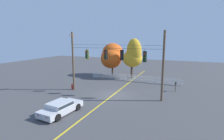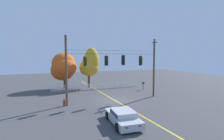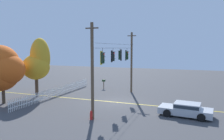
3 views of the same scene
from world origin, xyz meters
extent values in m
plane|color=#424244|center=(0.00, 0.00, 0.00)|extent=(80.00, 80.00, 0.00)
cube|color=gold|center=(0.00, 0.00, 0.00)|extent=(0.16, 36.00, 0.01)
cylinder|color=brown|center=(-5.81, 0.00, 3.88)|extent=(0.25, 0.25, 7.76)
cylinder|color=brown|center=(5.81, 0.00, 3.88)|extent=(0.25, 0.25, 7.76)
cube|color=brown|center=(-5.81, 0.00, 7.31)|extent=(0.10, 1.10, 0.10)
cube|color=brown|center=(5.81, 0.00, 7.31)|extent=(0.10, 1.10, 0.10)
cylinder|color=black|center=(0.00, 0.00, 5.75)|extent=(11.43, 0.02, 0.02)
cylinder|color=black|center=(0.00, -0.25, 6.15)|extent=(11.43, 0.02, 0.02)
cylinder|color=black|center=(-3.70, 0.00, 5.56)|extent=(0.03, 0.03, 0.37)
cube|color=yellow|center=(-3.70, 0.13, 4.88)|extent=(0.43, 0.02, 1.23)
cube|color=#1E3323|center=(-3.70, 0.00, 4.88)|extent=(0.30, 0.24, 0.99)
cylinder|color=red|center=(-3.70, -0.14, 5.21)|extent=(0.20, 0.03, 0.20)
cube|color=#1E3323|center=(-3.70, -0.18, 5.33)|extent=(0.22, 0.12, 0.06)
cylinder|color=#463B09|center=(-3.70, -0.14, 4.88)|extent=(0.20, 0.03, 0.20)
cube|color=#1E3323|center=(-3.70, -0.18, 5.00)|extent=(0.22, 0.12, 0.06)
cylinder|color=#073513|center=(-3.70, -0.14, 4.55)|extent=(0.20, 0.03, 0.20)
cube|color=#1E3323|center=(-3.70, -0.18, 4.67)|extent=(0.22, 0.12, 0.06)
cylinder|color=black|center=(-1.06, 0.00, 5.58)|extent=(0.03, 0.03, 0.35)
cube|color=black|center=(-1.06, 0.13, 4.93)|extent=(0.43, 0.02, 1.18)
cube|color=black|center=(-1.06, 0.00, 4.93)|extent=(0.30, 0.24, 0.95)
cylinder|color=red|center=(-1.06, -0.14, 5.25)|extent=(0.20, 0.03, 0.20)
cube|color=black|center=(-1.06, -0.18, 5.36)|extent=(0.22, 0.12, 0.06)
cylinder|color=#463B09|center=(-1.06, -0.14, 4.93)|extent=(0.20, 0.03, 0.20)
cube|color=black|center=(-1.06, -0.18, 5.05)|extent=(0.22, 0.12, 0.06)
cylinder|color=#073513|center=(-1.06, -0.14, 4.61)|extent=(0.20, 0.03, 0.20)
cube|color=black|center=(-1.06, -0.18, 4.73)|extent=(0.22, 0.12, 0.06)
cylinder|color=black|center=(1.10, 0.00, 5.62)|extent=(0.03, 0.03, 0.27)
cube|color=black|center=(1.10, -0.13, 4.99)|extent=(0.43, 0.02, 1.24)
cube|color=black|center=(1.10, 0.00, 4.99)|extent=(0.30, 0.24, 1.00)
cylinder|color=red|center=(1.10, 0.14, 5.32)|extent=(0.20, 0.03, 0.20)
cube|color=black|center=(1.10, 0.18, 5.43)|extent=(0.22, 0.12, 0.06)
cylinder|color=#463B09|center=(1.10, 0.14, 4.99)|extent=(0.20, 0.03, 0.20)
cube|color=black|center=(1.10, 0.18, 5.10)|extent=(0.22, 0.12, 0.06)
cylinder|color=#073513|center=(1.10, 0.14, 4.65)|extent=(0.20, 0.03, 0.20)
cube|color=black|center=(1.10, 0.18, 4.77)|extent=(0.22, 0.12, 0.06)
cylinder|color=black|center=(3.74, 0.00, 5.57)|extent=(0.03, 0.03, 0.37)
cube|color=black|center=(3.74, 0.13, 4.88)|extent=(0.43, 0.02, 1.24)
cube|color=black|center=(3.74, 0.00, 4.88)|extent=(0.30, 0.24, 1.00)
cylinder|color=red|center=(3.74, -0.14, 5.21)|extent=(0.20, 0.03, 0.20)
cube|color=black|center=(3.74, -0.18, 5.33)|extent=(0.22, 0.12, 0.06)
cylinder|color=#463B09|center=(3.74, -0.14, 4.88)|extent=(0.20, 0.03, 0.20)
cube|color=black|center=(3.74, -0.18, 5.00)|extent=(0.22, 0.12, 0.06)
cylinder|color=#073513|center=(3.74, -0.14, 4.55)|extent=(0.20, 0.03, 0.20)
cube|color=black|center=(3.74, -0.18, 4.66)|extent=(0.22, 0.12, 0.06)
cube|color=white|center=(-7.03, 7.70, 0.55)|extent=(0.06, 0.04, 1.11)
cube|color=white|center=(-6.81, 7.70, 0.55)|extent=(0.06, 0.04, 1.11)
cube|color=white|center=(-6.58, 7.70, 0.55)|extent=(0.06, 0.04, 1.11)
cube|color=white|center=(-6.36, 7.70, 0.55)|extent=(0.06, 0.04, 1.11)
cube|color=white|center=(-6.13, 7.70, 0.55)|extent=(0.06, 0.04, 1.11)
cube|color=white|center=(-5.91, 7.70, 0.55)|extent=(0.06, 0.04, 1.11)
cube|color=white|center=(-5.69, 7.70, 0.55)|extent=(0.06, 0.04, 1.11)
cube|color=white|center=(-5.46, 7.70, 0.55)|extent=(0.06, 0.04, 1.11)
cube|color=white|center=(-5.24, 7.70, 0.55)|extent=(0.06, 0.04, 1.11)
cube|color=white|center=(-5.01, 7.70, 0.55)|extent=(0.06, 0.04, 1.11)
cube|color=white|center=(-4.79, 7.70, 0.55)|extent=(0.06, 0.04, 1.11)
cube|color=white|center=(-4.57, 7.70, 0.55)|extent=(0.06, 0.04, 1.11)
cube|color=white|center=(-4.34, 7.70, 0.55)|extent=(0.06, 0.04, 1.11)
cube|color=white|center=(-4.12, 7.70, 0.55)|extent=(0.06, 0.04, 1.11)
cube|color=white|center=(-3.89, 7.70, 0.55)|extent=(0.06, 0.04, 1.11)
cube|color=white|center=(-3.67, 7.70, 0.55)|extent=(0.06, 0.04, 1.11)
cube|color=white|center=(-3.45, 7.70, 0.55)|extent=(0.06, 0.04, 1.11)
cube|color=white|center=(-3.22, 7.70, 0.55)|extent=(0.06, 0.04, 1.11)
cube|color=white|center=(-3.00, 7.70, 0.55)|extent=(0.06, 0.04, 1.11)
cube|color=white|center=(-2.77, 7.70, 0.55)|extent=(0.06, 0.04, 1.11)
cube|color=white|center=(-2.55, 7.70, 0.55)|extent=(0.06, 0.04, 1.11)
cube|color=white|center=(-2.33, 7.70, 0.55)|extent=(0.06, 0.04, 1.11)
cube|color=white|center=(-2.10, 7.70, 0.55)|extent=(0.06, 0.04, 1.11)
cube|color=white|center=(-1.88, 7.70, 0.55)|extent=(0.06, 0.04, 1.11)
cube|color=white|center=(-1.65, 7.70, 0.55)|extent=(0.06, 0.04, 1.11)
cube|color=white|center=(-1.43, 7.70, 0.55)|extent=(0.06, 0.04, 1.11)
cube|color=white|center=(-1.21, 7.70, 0.55)|extent=(0.06, 0.04, 1.11)
cube|color=white|center=(-0.98, 7.70, 0.55)|extent=(0.06, 0.04, 1.11)
cube|color=white|center=(-0.76, 7.70, 0.55)|extent=(0.06, 0.04, 1.11)
cube|color=white|center=(-0.53, 7.70, 0.55)|extent=(0.06, 0.04, 1.11)
cube|color=white|center=(-0.31, 7.70, 0.55)|extent=(0.06, 0.04, 1.11)
cube|color=white|center=(-0.09, 7.70, 0.55)|extent=(0.06, 0.04, 1.11)
cube|color=white|center=(0.14, 7.70, 0.55)|extent=(0.06, 0.04, 1.11)
cube|color=white|center=(0.36, 7.70, 0.55)|extent=(0.06, 0.04, 1.11)
cube|color=white|center=(0.59, 7.70, 0.55)|extent=(0.06, 0.04, 1.11)
cube|color=white|center=(0.81, 7.70, 0.55)|extent=(0.06, 0.04, 1.11)
cube|color=white|center=(1.03, 7.70, 0.55)|extent=(0.06, 0.04, 1.11)
cube|color=white|center=(1.26, 7.70, 0.55)|extent=(0.06, 0.04, 1.11)
cube|color=white|center=(1.48, 7.70, 0.55)|extent=(0.06, 0.04, 1.11)
cube|color=white|center=(1.71, 7.70, 0.55)|extent=(0.06, 0.04, 1.11)
cube|color=white|center=(1.93, 7.70, 0.55)|extent=(0.06, 0.04, 1.11)
cube|color=white|center=(2.15, 7.70, 0.55)|extent=(0.06, 0.04, 1.11)
cube|color=white|center=(2.38, 7.70, 0.55)|extent=(0.06, 0.04, 1.11)
cube|color=white|center=(2.60, 7.70, 0.55)|extent=(0.06, 0.04, 1.11)
cube|color=white|center=(2.83, 7.70, 0.55)|extent=(0.06, 0.04, 1.11)
cube|color=white|center=(3.05, 7.70, 0.55)|extent=(0.06, 0.04, 1.11)
cube|color=white|center=(3.28, 7.70, 0.55)|extent=(0.06, 0.04, 1.11)
cube|color=white|center=(3.50, 7.70, 0.55)|extent=(0.06, 0.04, 1.11)
cube|color=white|center=(3.72, 7.70, 0.55)|extent=(0.06, 0.04, 1.11)
cube|color=white|center=(3.95, 7.70, 0.55)|extent=(0.06, 0.04, 1.11)
cube|color=white|center=(4.17, 7.70, 0.55)|extent=(0.06, 0.04, 1.11)
cube|color=white|center=(4.40, 7.70, 0.55)|extent=(0.06, 0.04, 1.11)
cube|color=white|center=(4.62, 7.70, 0.55)|extent=(0.06, 0.04, 1.11)
cube|color=white|center=(4.84, 7.70, 0.55)|extent=(0.06, 0.04, 1.11)
cube|color=white|center=(5.07, 7.70, 0.55)|extent=(0.06, 0.04, 1.11)
cube|color=white|center=(5.29, 7.70, 0.55)|extent=(0.06, 0.04, 1.11)
cube|color=white|center=(5.52, 7.70, 0.55)|extent=(0.06, 0.04, 1.11)
cube|color=white|center=(5.74, 7.70, 0.55)|extent=(0.06, 0.04, 1.11)
cube|color=white|center=(5.96, 7.70, 0.55)|extent=(0.06, 0.04, 1.11)
cube|color=white|center=(6.19, 7.70, 0.55)|extent=(0.06, 0.04, 1.11)
cube|color=white|center=(6.41, 7.70, 0.55)|extent=(0.06, 0.04, 1.11)
cube|color=white|center=(6.64, 7.70, 0.55)|extent=(0.06, 0.04, 1.11)
cube|color=white|center=(6.86, 7.70, 0.55)|extent=(0.06, 0.04, 1.11)
cube|color=white|center=(7.08, 7.70, 0.55)|extent=(0.06, 0.04, 1.11)
cube|color=white|center=(7.31, 7.70, 0.55)|extent=(0.06, 0.04, 1.11)
cube|color=white|center=(7.53, 7.70, 0.55)|extent=(0.06, 0.04, 1.11)
cube|color=white|center=(7.76, 7.70, 0.55)|extent=(0.06, 0.04, 1.11)
cube|color=white|center=(7.98, 7.70, 0.55)|extent=(0.06, 0.04, 1.11)
cube|color=white|center=(0.47, 7.73, 0.33)|extent=(15.01, 0.03, 0.08)
cube|color=white|center=(0.47, 7.73, 0.80)|extent=(15.01, 0.03, 0.08)
cylinder|color=#473828|center=(-4.58, 10.85, 1.07)|extent=(0.33, 0.33, 2.14)
ellipsoid|color=#DB5619|center=(-4.85, 10.74, 3.14)|extent=(3.96, 3.26, 3.53)
ellipsoid|color=#DB5619|center=(-4.58, 10.40, 3.57)|extent=(3.93, 3.77, 3.32)
ellipsoid|color=#DB5619|center=(-4.65, 11.09, 4.22)|extent=(3.93, 3.84, 3.72)
cylinder|color=#473828|center=(-0.55, 9.91, 1.40)|extent=(0.38, 0.38, 2.81)
ellipsoid|color=gold|center=(-0.48, 9.98, 3.51)|extent=(3.39, 3.09, 3.00)
ellipsoid|color=gold|center=(-0.12, 9.61, 4.63)|extent=(2.59, 2.14, 4.64)
cube|color=#B7BABF|center=(-2.43, -7.05, 0.45)|extent=(2.26, 4.46, 0.55)
cube|color=#B7BABF|center=(-2.44, -7.20, 0.94)|extent=(1.82, 2.22, 0.42)
cube|color=#232D38|center=(-2.44, -7.20, 0.94)|extent=(1.85, 2.13, 0.27)
cylinder|color=black|center=(-3.21, -5.63, 0.32)|extent=(0.24, 0.65, 0.64)
cylinder|color=black|center=(-1.38, -5.82, 0.32)|extent=(0.24, 0.65, 0.64)
cylinder|color=black|center=(-3.47, -8.29, 0.32)|extent=(0.24, 0.65, 0.64)
cylinder|color=black|center=(-1.64, -8.47, 0.32)|extent=(0.24, 0.65, 0.64)
cube|color=white|center=(-2.72, -4.88, 0.55)|extent=(0.20, 0.06, 0.10)
cube|color=white|center=(-1.71, -4.98, 0.55)|extent=(0.20, 0.06, 0.10)
cube|color=red|center=(-3.14, -9.12, 0.55)|extent=(0.20, 0.06, 0.10)
cube|color=red|center=(-2.13, -9.22, 0.55)|extent=(0.20, 0.06, 0.10)
cylinder|color=red|center=(-6.12, -0.01, 0.30)|extent=(0.22, 0.22, 0.59)
sphere|color=red|center=(-6.12, -0.01, 0.66)|extent=(0.20, 0.20, 0.20)
cylinder|color=red|center=(-6.27, -0.01, 0.32)|extent=(0.08, 0.08, 0.08)
cylinder|color=red|center=(-5.97, -0.01, 0.32)|extent=(0.08, 0.08, 0.08)
cube|color=brown|center=(7.04, 4.43, 0.48)|extent=(0.08, 0.08, 0.97)
cube|color=#2D4C2D|center=(7.04, 4.43, 1.08)|extent=(0.22, 0.44, 0.20)
cylinder|color=#2D4C2D|center=(7.04, 4.43, 1.18)|extent=(0.22, 0.44, 0.22)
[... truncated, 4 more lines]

